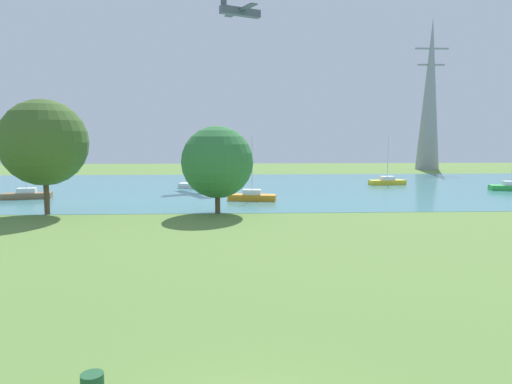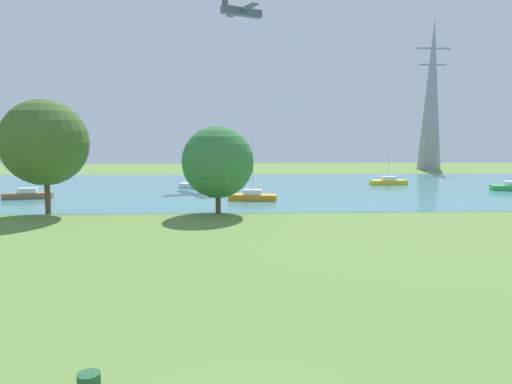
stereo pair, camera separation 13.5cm
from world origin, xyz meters
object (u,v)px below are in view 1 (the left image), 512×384
sailboat_brown (27,194)px  light_aircraft (240,11)px  sailboat_white (198,185)px  sailboat_yellow (387,181)px  tree_west_near (217,162)px  tree_mid_shore (44,143)px  sailboat_orange (252,196)px  sailboat_green (511,187)px  electricity_pylon (430,95)px

sailboat_brown → light_aircraft: light_aircraft is taller
sailboat_white → light_aircraft: (5.49, 13.51, 24.24)m
sailboat_yellow → tree_west_near: (-21.84, -22.50, 3.86)m
sailboat_yellow → tree_mid_shore: size_ratio=0.67×
sailboat_orange → tree_west_near: bearing=-112.4°
sailboat_green → tree_mid_shore: (-48.66, -15.04, 5.50)m
sailboat_yellow → tree_mid_shore: (-36.02, -22.38, 5.50)m
sailboat_brown → sailboat_green: bearing=5.2°
sailboat_orange → tree_west_near: size_ratio=0.87×
sailboat_green → light_aircraft: light_aircraft is taller
light_aircraft → sailboat_orange: bearing=-88.2°
sailboat_green → sailboat_brown: bearing=-174.8°
sailboat_white → tree_mid_shore: (-11.07, -19.22, 5.49)m
sailboat_orange → electricity_pylon: bearing=50.4°
sailboat_green → tree_mid_shore: tree_mid_shore is taller
light_aircraft → sailboat_green: bearing=-28.9°
tree_mid_shore → light_aircraft: (16.56, 32.73, 18.75)m
sailboat_yellow → light_aircraft: light_aircraft is taller
electricity_pylon → sailboat_yellow: bearing=-121.0°
sailboat_orange → tree_west_near: tree_west_near is taller
sailboat_yellow → sailboat_green: size_ratio=1.09×
sailboat_white → tree_west_near: tree_west_near is taller
sailboat_brown → light_aircraft: (22.51, 22.69, 24.25)m
electricity_pylon → light_aircraft: electricity_pylon is taller
sailboat_white → sailboat_yellow: 25.15m
tree_west_near → light_aircraft: light_aircraft is taller
sailboat_orange → tree_mid_shore: (-17.37, -7.63, 5.50)m
electricity_pylon → light_aircraft: (-36.55, -18.08, 10.39)m
sailboat_green → tree_west_near: (-34.49, -15.16, 3.87)m
sailboat_orange → sailboat_yellow: (18.65, 14.74, -0.00)m
tree_mid_shore → tree_west_near: bearing=-0.5°
electricity_pylon → tree_west_near: bearing=-127.4°
sailboat_orange → tree_mid_shore: tree_mid_shore is taller
sailboat_orange → tree_mid_shore: size_ratio=0.67×
tree_mid_shore → electricity_pylon: 73.97m
sailboat_orange → sailboat_yellow: bearing=38.3°
tree_mid_shore → light_aircraft: 41.20m
sailboat_brown → sailboat_yellow: (41.97, 12.33, -0.00)m
sailboat_white → light_aircraft: 28.29m
sailboat_brown → electricity_pylon: bearing=34.6°
sailboat_brown → tree_mid_shore: size_ratio=0.70×
sailboat_yellow → sailboat_orange: bearing=-141.7°
tree_mid_shore → electricity_pylon: (53.11, 50.81, 8.37)m
sailboat_brown → sailboat_green: 54.84m
sailboat_white → electricity_pylon: (42.04, 31.59, 13.86)m
sailboat_orange → tree_west_near: 9.23m
sailboat_green → electricity_pylon: electricity_pylon is taller
tree_mid_shore → sailboat_green: bearing=17.2°
sailboat_brown → tree_mid_shore: 12.90m
sailboat_brown → tree_west_near: size_ratio=0.90×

